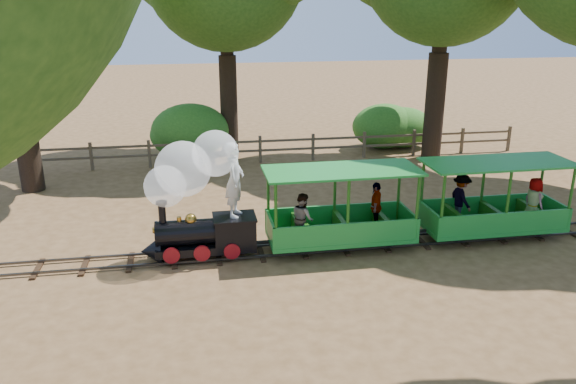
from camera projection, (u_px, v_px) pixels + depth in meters
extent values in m
plane|color=#956740|center=(343.00, 248.00, 13.59)|extent=(90.00, 90.00, 0.00)
cube|color=#3F3D3A|center=(346.00, 250.00, 13.29)|extent=(22.00, 0.05, 0.05)
cube|color=#3F3D3A|center=(340.00, 240.00, 13.85)|extent=(22.00, 0.05, 0.05)
cube|color=#382314|center=(343.00, 247.00, 13.58)|extent=(0.12, 1.00, 0.05)
cube|color=#382314|center=(130.00, 262.00, 12.77)|extent=(0.12, 1.00, 0.05)
cube|color=#382314|center=(531.00, 233.00, 14.40)|extent=(0.12, 1.00, 0.05)
cube|color=black|center=(206.00, 246.00, 12.96)|extent=(2.28, 0.73, 0.19)
cylinder|color=black|center=(189.00, 232.00, 12.78)|extent=(1.45, 0.58, 0.58)
cylinder|color=black|center=(162.00, 212.00, 12.52)|extent=(0.17, 0.17, 0.46)
sphere|color=#B07F2A|center=(191.00, 219.00, 12.69)|extent=(0.27, 0.27, 0.27)
cylinder|color=#B07F2A|center=(179.00, 219.00, 12.64)|extent=(0.10, 0.10, 0.10)
cube|color=black|center=(235.00, 229.00, 12.95)|extent=(0.93, 0.73, 0.57)
cube|color=black|center=(234.00, 217.00, 12.85)|extent=(0.98, 0.79, 0.04)
cone|color=black|center=(151.00, 251.00, 12.77)|extent=(0.47, 0.66, 0.66)
cylinder|color=#B07F2A|center=(155.00, 230.00, 12.62)|extent=(0.10, 0.15, 0.15)
cylinder|color=maroon|center=(172.00, 256.00, 12.49)|extent=(0.37, 0.06, 0.37)
cylinder|color=maroon|center=(172.00, 242.00, 13.18)|extent=(0.37, 0.06, 0.37)
cylinder|color=maroon|center=(202.00, 253.00, 12.60)|extent=(0.37, 0.06, 0.37)
cylinder|color=maroon|center=(201.00, 240.00, 13.29)|extent=(0.37, 0.06, 0.37)
cylinder|color=maroon|center=(232.00, 251.00, 12.71)|extent=(0.37, 0.06, 0.37)
cylinder|color=maroon|center=(230.00, 238.00, 13.40)|extent=(0.37, 0.06, 0.37)
sphere|color=white|center=(165.00, 186.00, 12.40)|extent=(0.93, 0.93, 0.93)
sphere|color=white|center=(183.00, 169.00, 12.40)|extent=(1.24, 1.24, 1.24)
sphere|color=white|center=(215.00, 153.00, 12.46)|extent=(1.04, 1.04, 1.04)
imported|color=silver|center=(235.00, 180.00, 12.61)|extent=(0.58, 0.73, 1.73)
cube|color=#1E8D31|center=(340.00, 236.00, 13.47)|extent=(3.46, 1.32, 0.10)
cube|color=#216116|center=(340.00, 240.00, 13.51)|extent=(3.12, 0.51, 0.14)
cube|color=#1E8D31|center=(347.00, 234.00, 12.80)|extent=(3.46, 0.06, 0.51)
cube|color=#1E8D31|center=(334.00, 215.00, 13.96)|extent=(3.46, 0.06, 0.51)
cube|color=#1E8D31|center=(342.00, 171.00, 12.95)|extent=(3.61, 1.48, 0.05)
cylinder|color=#216116|center=(276.00, 217.00, 12.38)|extent=(0.07, 0.07, 1.63)
cylinder|color=#216116|center=(268.00, 199.00, 13.50)|extent=(0.07, 0.07, 1.63)
cylinder|color=#216116|center=(417.00, 208.00, 12.92)|extent=(0.07, 0.07, 1.63)
cylinder|color=#216116|center=(399.00, 192.00, 14.04)|extent=(0.07, 0.07, 1.63)
cube|color=#216116|center=(298.00, 229.00, 13.22)|extent=(0.12, 1.12, 0.41)
cube|color=#216116|center=(340.00, 226.00, 13.39)|extent=(0.12, 1.12, 0.41)
cube|color=#216116|center=(382.00, 223.00, 13.56)|extent=(0.12, 1.12, 0.41)
cylinder|color=black|center=(298.00, 248.00, 12.99)|extent=(0.29, 0.06, 0.29)
cylinder|color=black|center=(292.00, 236.00, 13.64)|extent=(0.29, 0.06, 0.29)
cylinder|color=black|center=(389.00, 241.00, 13.36)|extent=(0.29, 0.06, 0.29)
cylinder|color=black|center=(379.00, 230.00, 14.00)|extent=(0.29, 0.06, 0.29)
imported|color=gray|center=(303.00, 218.00, 12.81)|extent=(0.57, 0.66, 1.18)
imported|color=gray|center=(376.00, 206.00, 13.51)|extent=(0.56, 0.77, 1.21)
cube|color=#1E8D31|center=(491.00, 225.00, 14.11)|extent=(3.46, 1.32, 0.10)
cube|color=#216116|center=(490.00, 229.00, 14.15)|extent=(3.12, 0.51, 0.14)
cube|color=#1E8D31|center=(506.00, 223.00, 13.44)|extent=(3.46, 0.06, 0.51)
cube|color=#1E8D31|center=(480.00, 205.00, 14.59)|extent=(3.46, 0.06, 0.51)
cube|color=#1E8D31|center=(499.00, 163.00, 13.59)|extent=(3.61, 1.48, 0.05)
cylinder|color=#216116|center=(442.00, 207.00, 13.02)|extent=(0.07, 0.07, 1.63)
cylinder|color=#216116|center=(422.00, 190.00, 14.14)|extent=(0.07, 0.07, 1.63)
cylinder|color=#216116|center=(570.00, 199.00, 13.56)|extent=(0.07, 0.07, 1.63)
cylinder|color=#216116|center=(541.00, 184.00, 14.68)|extent=(0.07, 0.07, 1.63)
cube|color=#216116|center=(453.00, 218.00, 13.86)|extent=(0.12, 1.12, 0.41)
cube|color=#216116|center=(492.00, 216.00, 14.03)|extent=(0.12, 1.12, 0.41)
cube|color=#216116|center=(530.00, 213.00, 14.20)|extent=(0.12, 1.12, 0.41)
cylinder|color=black|center=(456.00, 236.00, 13.63)|extent=(0.29, 0.06, 0.29)
cylinder|color=black|center=(443.00, 226.00, 14.28)|extent=(0.29, 0.06, 0.29)
cylinder|color=black|center=(539.00, 230.00, 14.00)|extent=(0.29, 0.06, 0.29)
cylinder|color=black|center=(523.00, 220.00, 14.64)|extent=(0.29, 0.06, 0.29)
imported|color=gray|center=(461.00, 198.00, 14.07)|extent=(0.51, 0.82, 1.23)
imported|color=gray|center=(534.00, 201.00, 13.85)|extent=(0.46, 0.64, 1.21)
cylinder|color=#2D2116|center=(26.00, 134.00, 17.23)|extent=(0.70, 0.70, 3.61)
cylinder|color=#2D2116|center=(11.00, 39.00, 16.32)|extent=(0.52, 0.53, 2.06)
cylinder|color=#2D2116|center=(229.00, 106.00, 21.53)|extent=(0.66, 0.66, 3.78)
cylinder|color=#2D2116|center=(226.00, 25.00, 20.58)|extent=(0.50, 0.50, 2.16)
cylinder|color=#2D2116|center=(435.00, 107.00, 20.86)|extent=(0.72, 0.72, 3.92)
cylinder|color=#2D2116|center=(442.00, 20.00, 19.88)|extent=(0.54, 0.54, 2.24)
cube|color=brown|center=(31.00, 159.00, 19.43)|extent=(0.10, 0.10, 1.00)
cube|color=brown|center=(91.00, 156.00, 19.76)|extent=(0.10, 0.10, 1.00)
cube|color=brown|center=(149.00, 154.00, 20.08)|extent=(0.10, 0.10, 1.00)
cube|color=brown|center=(206.00, 152.00, 20.41)|extent=(0.10, 0.10, 1.00)
cube|color=brown|center=(260.00, 149.00, 20.73)|extent=(0.10, 0.10, 1.00)
cube|color=brown|center=(313.00, 147.00, 21.06)|extent=(0.10, 0.10, 1.00)
cube|color=brown|center=(364.00, 145.00, 21.39)|extent=(0.10, 0.10, 1.00)
cube|color=brown|center=(414.00, 143.00, 21.71)|extent=(0.10, 0.10, 1.00)
cube|color=brown|center=(462.00, 141.00, 22.04)|extent=(0.10, 0.10, 1.00)
cube|color=brown|center=(509.00, 139.00, 22.37)|extent=(0.10, 0.10, 1.00)
cube|color=brown|center=(287.00, 140.00, 20.80)|extent=(18.00, 0.06, 0.08)
cube|color=brown|center=(287.00, 149.00, 20.91)|extent=(18.00, 0.06, 0.08)
ellipsoid|color=#2D6B1E|center=(183.00, 135.00, 21.38)|extent=(2.48, 1.91, 1.72)
ellipsoid|color=#2D6B1E|center=(190.00, 130.00, 21.37)|extent=(2.95, 2.27, 2.04)
ellipsoid|color=#2D6B1E|center=(403.00, 128.00, 22.83)|extent=(2.37, 1.82, 1.64)
ellipsoid|color=#2D6B1E|center=(384.00, 126.00, 22.67)|extent=(2.61, 2.01, 1.81)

